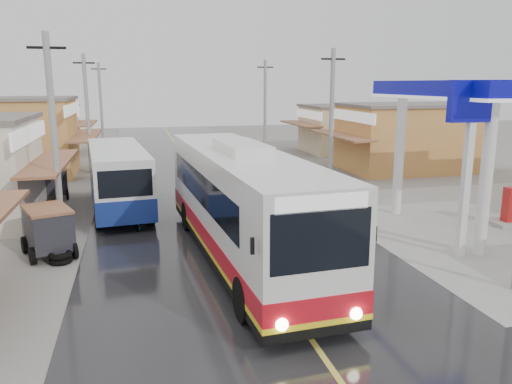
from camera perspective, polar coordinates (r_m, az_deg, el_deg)
ground at (r=13.86m, az=4.31°, el=-13.80°), size 120.00×120.00×0.00m
road at (r=27.77m, az=-5.18°, el=-0.36°), size 12.00×90.00×0.02m
centre_line at (r=27.77m, az=-5.18°, el=-0.34°), size 0.15×90.00×0.01m
shopfronts_right at (r=31.01m, az=24.34°, el=-0.10°), size 11.00×44.00×4.80m
utility_poles_left at (r=28.65m, az=-19.47°, el=-0.66°), size 1.60×50.00×8.00m
utility_poles_right at (r=29.58m, az=8.35°, el=0.32°), size 1.60×36.00×8.00m
coach_bus at (r=17.31m, az=-1.70°, el=-1.38°), size 3.76×13.36×4.13m
second_bus at (r=25.22m, az=-15.48°, el=1.72°), size 3.35×9.38×3.05m
cyclist at (r=21.87m, az=-12.88°, el=-2.50°), size 1.10×1.82×1.86m
tricycle_near at (r=19.40m, az=-22.67°, el=-3.84°), size 2.20×2.50×1.76m
tricycle_far at (r=29.12m, az=-22.14°, el=1.26°), size 1.78×2.22×1.67m
tyre_stack at (r=18.64m, az=-21.43°, el=-6.97°), size 0.80×0.80×0.41m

